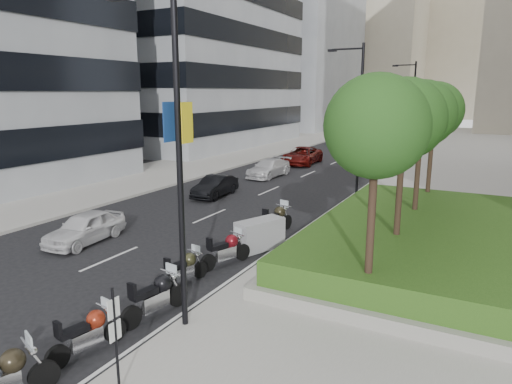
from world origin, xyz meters
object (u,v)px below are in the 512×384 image
Objects in this scene: car_c at (269,168)px; car_d at (302,156)px; lamp_post_2 at (411,106)px; motorcycle_0 at (1,378)px; lamp_post_0 at (174,144)px; motorcycle_2 at (156,296)px; motorcycle_3 at (185,269)px; motorcycle_1 at (88,333)px; motorcycle_5 at (260,235)px; motorcycle_4 at (227,250)px; motorcycle_6 at (276,220)px; delivery_van at (350,137)px; car_a at (85,227)px; lamp_post_1 at (358,114)px; car_b at (215,186)px; parking_sign at (115,335)px.

car_c is 6.96m from car_d.
lamp_post_2 reaches higher than motorcycle_0.
lamp_post_0 is at bearing 4.96° from motorcycle_0.
motorcycle_2 is at bearing -79.93° from car_d.
lamp_post_2 reaches higher than motorcycle_3.
motorcycle_1 is at bearing -70.49° from car_c.
motorcycle_0 is 10.96m from motorcycle_5.
car_d is at bearing 40.06° from motorcycle_5.
motorcycle_2 reaches higher than motorcycle_1.
lamp_post_2 is 30.83m from motorcycle_4.
delivery_van reaches higher than motorcycle_6.
lamp_post_2 is at bearing 8.27° from motorcycle_3.
motorcycle_4 is at bearing -165.50° from motorcycle_5.
car_c is at bearing 47.21° from motorcycle_5.
motorcycle_4 is 0.41× the size of car_d.
motorcycle_0 is at bearing -55.75° from car_a.
motorcycle_3 is (-1.60, -32.63, -4.50)m from lamp_post_2.
delivery_van is at bearing 18.80° from motorcycle_2.
motorcycle_1 is 0.47× the size of delivery_van.
motorcycle_1 is at bearing -93.57° from lamp_post_1.
car_a is at bearing 133.16° from motorcycle_5.
motorcycle_5 reaches higher than motorcycle_0.
car_c is 1.01× the size of delivery_van.
motorcycle_6 is 0.45× the size of car_d.
motorcycle_4 is at bearing 13.04° from motorcycle_2.
car_a is (-6.41, 1.59, 0.10)m from motorcycle_3.
motorcycle_1 is at bearing -119.47° from lamp_post_0.
motorcycle_2 is 22.43m from car_c.
motorcycle_3 is 0.95× the size of motorcycle_4.
motorcycle_5 is at bearing 19.97° from motorcycle_0.
car_a is (-8.01, -31.04, -4.40)m from lamp_post_2.
car_b is (-7.86, -3.03, -4.43)m from lamp_post_1.
motorcycle_0 is 33.47m from car_d.
motorcycle_5 is 0.49× the size of car_c.
delivery_van reaches higher than motorcycle_5.
car_c reaches higher than motorcycle_5.
car_b reaches higher than motorcycle_2.
motorcycle_2 is 0.62× the size of car_b.
motorcycle_5 is at bearing -95.39° from lamp_post_1.
delivery_van is at bearing 21.38° from motorcycle_6.
motorcycle_6 is at bearing 31.64° from car_a.
lamp_post_2 is at bearing 65.55° from car_b.
motorcycle_0 is at bearing -174.72° from motorcycle_2.
car_d is (-6.72, 23.97, 0.15)m from motorcycle_4.
motorcycle_1 is 8.76m from motorcycle_5.
parking_sign is (0.66, -20.00, -3.61)m from lamp_post_1.
motorcycle_5 is 7.53m from car_a.
car_a is at bearing 87.12° from motorcycle_3.
motorcycle_6 is at bearing 30.47° from motorcycle_5.
lamp_post_0 is 9.96m from car_a.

